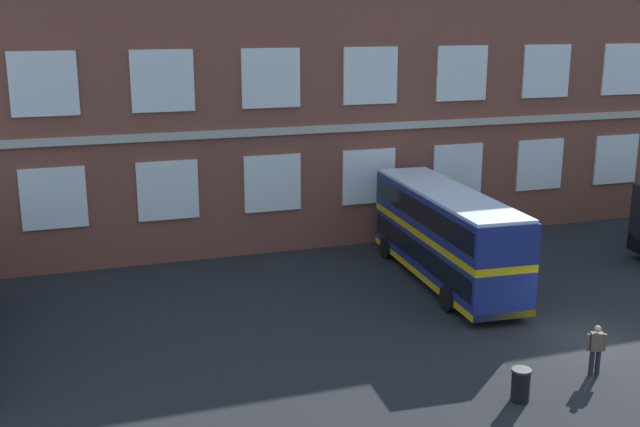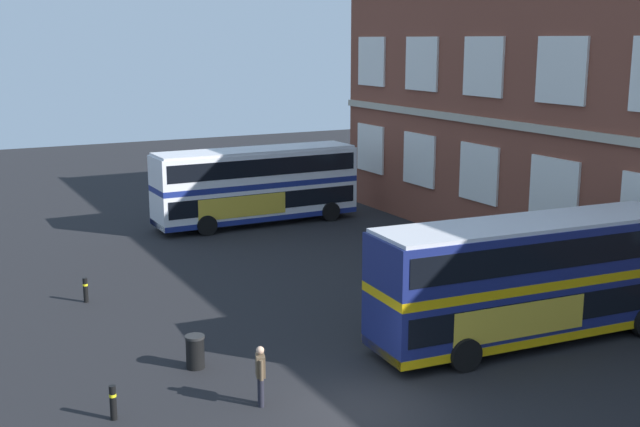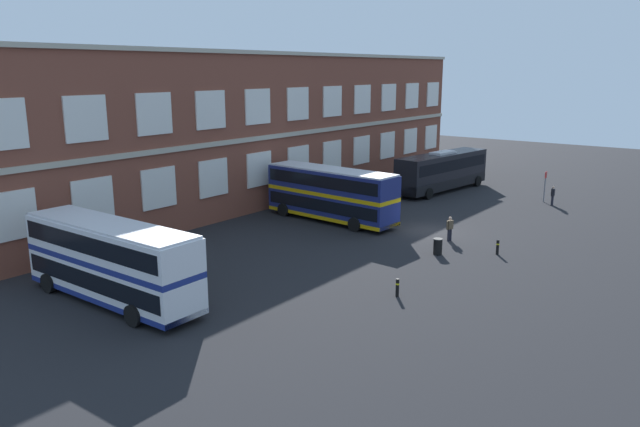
{
  "view_description": "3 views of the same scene",
  "coord_description": "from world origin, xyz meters",
  "views": [
    {
      "loc": [
        -17.36,
        -21.17,
        11.24
      ],
      "look_at": [
        -8.42,
        5.15,
        4.16
      ],
      "focal_mm": 43.22,
      "sensor_mm": 36.0,
      "label": 1
    },
    {
      "loc": [
        17.17,
        -10.26,
        9.77
      ],
      "look_at": [
        -8.09,
        2.9,
        3.57
      ],
      "focal_mm": 45.09,
      "sensor_mm": 36.0,
      "label": 2
    },
    {
      "loc": [
        -38.45,
        -19.25,
        11.39
      ],
      "look_at": [
        -9.24,
        2.91,
        2.63
      ],
      "focal_mm": 33.99,
      "sensor_mm": 36.0,
      "label": 3
    }
  ],
  "objects": [
    {
      "name": "ground_plane",
      "position": [
        0.0,
        2.0,
        0.0
      ],
      "size": [
        120.0,
        120.0,
        0.0
      ],
      "primitive_type": "plane",
      "color": "black"
    },
    {
      "name": "brick_terminal_building",
      "position": [
        2.17,
        17.98,
        6.26
      ],
      "size": [
        55.09,
        8.19,
        12.82
      ],
      "color": "brown",
      "rests_on": "ground"
    },
    {
      "name": "double_decker_middle",
      "position": [
        -1.91,
        7.42,
        2.15
      ],
      "size": [
        3.41,
        11.15,
        4.07
      ],
      "color": "navy",
      "rests_on": "ground"
    },
    {
      "name": "second_passenger",
      "position": [
        -1.56,
        -2.31,
        0.93
      ],
      "size": [
        0.63,
        0.35,
        1.7
      ],
      "color": "black",
      "rests_on": "ground"
    },
    {
      "name": "station_litter_bin",
      "position": [
        -4.82,
        -3.06,
        0.52
      ],
      "size": [
        0.6,
        0.6,
        1.03
      ],
      "color": "black",
      "rests_on": "ground"
    }
  ]
}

